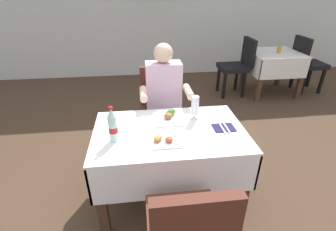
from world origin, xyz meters
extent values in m
plane|color=#473323|center=(0.00, 0.00, 0.00)|extent=(11.00, 11.00, 0.00)
cube|color=silver|center=(0.00, 3.78, 1.41)|extent=(11.00, 0.12, 2.81)
cube|color=white|center=(0.09, 0.17, 0.72)|extent=(1.20, 0.76, 0.02)
cube|color=white|center=(0.09, -0.20, 0.55)|extent=(1.20, 0.02, 0.32)
cube|color=white|center=(0.09, 0.55, 0.55)|extent=(1.20, 0.02, 0.32)
cube|color=white|center=(-0.51, 0.17, 0.55)|extent=(0.02, 0.76, 0.32)
cube|color=white|center=(0.68, 0.17, 0.55)|extent=(0.02, 0.76, 0.32)
cube|color=#472D1E|center=(-0.46, -0.15, 0.36)|extent=(0.07, 0.07, 0.71)
cube|color=#472D1E|center=(0.63, -0.15, 0.36)|extent=(0.07, 0.07, 0.71)
cube|color=#472D1E|center=(-0.46, 0.50, 0.36)|extent=(0.07, 0.07, 0.71)
cube|color=#472D1E|center=(0.63, 0.50, 0.36)|extent=(0.07, 0.07, 0.71)
cube|color=#4C2319|center=(0.09, 0.86, 0.49)|extent=(0.44, 0.44, 0.08)
cube|color=#4C2319|center=(0.09, 1.11, 0.75)|extent=(0.42, 0.06, 0.44)
cube|color=black|center=(-0.08, 0.69, 0.23)|extent=(0.04, 0.04, 0.45)
cube|color=black|center=(0.26, 0.69, 0.23)|extent=(0.04, 0.04, 0.45)
cube|color=black|center=(-0.08, 1.03, 0.23)|extent=(0.04, 0.04, 0.45)
cube|color=black|center=(0.26, 1.03, 0.23)|extent=(0.04, 0.04, 0.45)
cube|color=#4C2319|center=(0.09, -0.51, 0.49)|extent=(0.44, 0.44, 0.08)
cube|color=black|center=(0.26, -0.34, 0.23)|extent=(0.04, 0.04, 0.45)
cube|color=black|center=(-0.08, -0.34, 0.23)|extent=(0.04, 0.04, 0.45)
cylinder|color=#282D42|center=(0.04, 0.65, 0.23)|extent=(0.10, 0.10, 0.45)
cylinder|color=#282D42|center=(0.20, 0.65, 0.23)|extent=(0.10, 0.10, 0.45)
cube|color=#282D42|center=(0.12, 0.82, 0.51)|extent=(0.34, 0.36, 0.12)
cube|color=silver|center=(0.12, 0.90, 0.82)|extent=(0.36, 0.20, 0.50)
sphere|color=beige|center=(0.12, 0.90, 1.17)|extent=(0.19, 0.19, 0.19)
cylinder|color=beige|center=(-0.10, 0.67, 0.85)|extent=(0.07, 0.26, 0.07)
cylinder|color=beige|center=(0.33, 0.67, 0.85)|extent=(0.07, 0.26, 0.07)
cube|color=white|center=(0.04, 0.03, 0.74)|extent=(0.23, 0.23, 0.01)
ellipsoid|color=#B77A38|center=(-0.02, 0.02, 0.76)|extent=(0.09, 0.10, 0.04)
ellipsoid|color=#C14C33|center=(0.06, 0.00, 0.76)|extent=(0.08, 0.08, 0.04)
cube|color=white|center=(0.10, 0.35, 0.74)|extent=(0.25, 0.25, 0.01)
ellipsoid|color=#99602D|center=(0.10, 0.35, 0.77)|extent=(0.09, 0.10, 0.05)
ellipsoid|color=#4C8E38|center=(0.13, 0.40, 0.77)|extent=(0.11, 0.08, 0.06)
ellipsoid|color=#99602D|center=(0.12, 0.40, 0.76)|extent=(0.09, 0.09, 0.03)
cylinder|color=white|center=(0.32, 0.34, 0.73)|extent=(0.07, 0.07, 0.01)
cylinder|color=white|center=(0.32, 0.34, 0.75)|extent=(0.02, 0.02, 0.03)
cylinder|color=white|center=(0.32, 0.34, 0.85)|extent=(0.06, 0.06, 0.17)
cylinder|color=gold|center=(0.32, 0.34, 0.80)|extent=(0.06, 0.06, 0.07)
cylinder|color=silver|center=(-0.34, 0.09, 0.83)|extent=(0.06, 0.06, 0.21)
cylinder|color=red|center=(-0.34, 0.09, 0.82)|extent=(0.06, 0.06, 0.05)
cone|color=silver|center=(-0.34, 0.09, 0.96)|extent=(0.06, 0.06, 0.05)
cylinder|color=red|center=(-0.34, 0.09, 1.00)|extent=(0.03, 0.03, 0.02)
cube|color=#231E4C|center=(0.52, 0.15, 0.73)|extent=(0.17, 0.13, 0.01)
cube|color=silver|center=(0.51, 0.15, 0.74)|extent=(0.02, 0.19, 0.01)
cube|color=silver|center=(0.54, 0.15, 0.74)|extent=(0.02, 0.19, 0.01)
cube|color=white|center=(2.18, 2.45, 0.72)|extent=(0.84, 0.79, 0.02)
cube|color=white|center=(2.18, 2.06, 0.55)|extent=(0.84, 0.02, 0.32)
cube|color=white|center=(2.18, 2.84, 0.55)|extent=(0.84, 0.02, 0.32)
cube|color=white|center=(1.77, 2.45, 0.55)|extent=(0.02, 0.79, 0.32)
cube|color=white|center=(2.60, 2.45, 0.55)|extent=(0.02, 0.79, 0.32)
cube|color=#472D1E|center=(1.82, 2.12, 0.36)|extent=(0.07, 0.07, 0.71)
cube|color=#472D1E|center=(2.54, 2.12, 0.36)|extent=(0.07, 0.07, 0.71)
cube|color=#472D1E|center=(1.82, 2.79, 0.36)|extent=(0.07, 0.07, 0.71)
cube|color=#472D1E|center=(2.54, 2.79, 0.36)|extent=(0.07, 0.07, 0.71)
cube|color=black|center=(1.46, 2.45, 0.49)|extent=(0.44, 0.44, 0.08)
cube|color=black|center=(1.71, 2.45, 0.75)|extent=(0.06, 0.42, 0.44)
cube|color=black|center=(1.29, 2.62, 0.23)|extent=(0.04, 0.04, 0.45)
cube|color=black|center=(1.29, 2.28, 0.23)|extent=(0.04, 0.04, 0.45)
cube|color=black|center=(1.63, 2.62, 0.23)|extent=(0.04, 0.04, 0.45)
cube|color=black|center=(1.63, 2.28, 0.23)|extent=(0.04, 0.04, 0.45)
cube|color=black|center=(2.90, 2.45, 0.49)|extent=(0.44, 0.44, 0.08)
cube|color=black|center=(2.65, 2.45, 0.75)|extent=(0.06, 0.42, 0.44)
cube|color=black|center=(3.07, 2.28, 0.23)|extent=(0.04, 0.04, 0.45)
cube|color=black|center=(3.07, 2.62, 0.23)|extent=(0.04, 0.04, 0.45)
cube|color=black|center=(2.73, 2.28, 0.23)|extent=(0.04, 0.04, 0.45)
cube|color=black|center=(2.73, 2.62, 0.23)|extent=(0.04, 0.04, 0.45)
cylinder|color=#C68928|center=(2.21, 2.39, 0.79)|extent=(0.06, 0.06, 0.11)
camera|label=1|loc=(-0.13, -1.48, 1.76)|focal=26.34mm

